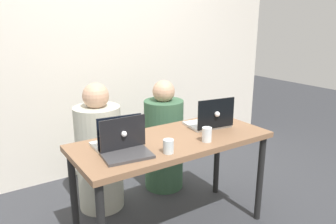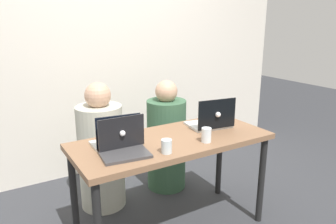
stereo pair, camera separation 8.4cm
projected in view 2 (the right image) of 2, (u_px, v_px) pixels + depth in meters
name	position (u px, v px, depth m)	size (l,w,h in m)	color
back_wall	(102.00, 51.00, 3.30)	(4.50, 0.10, 2.50)	silver
desk	(172.00, 149.00, 2.34)	(1.42, 0.61, 0.75)	#845F42
person_on_left	(101.00, 153.00, 2.75)	(0.45, 0.45, 1.08)	#B5B7A5
person_on_right	(166.00, 141.00, 3.07)	(0.44, 0.44, 1.04)	#375D41
laptop_back_left	(118.00, 140.00, 2.16)	(0.31, 0.27, 0.22)	silver
laptop_back_right	(211.00, 121.00, 2.54)	(0.35, 0.30, 0.24)	silver
laptop_front_left	(122.00, 146.00, 2.06)	(0.32, 0.28, 0.23)	#3B3A3C
water_glass_right	(206.00, 136.00, 2.24)	(0.07, 0.07, 0.10)	white
water_glass_left	(167.00, 147.00, 2.06)	(0.07, 0.07, 0.09)	silver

